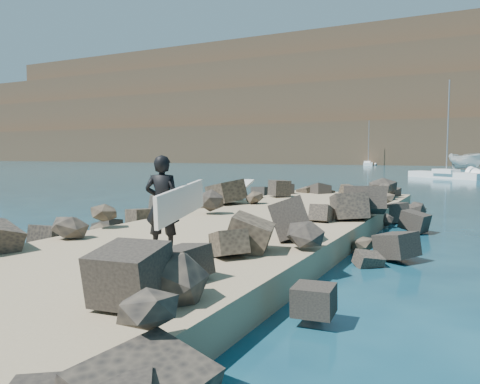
% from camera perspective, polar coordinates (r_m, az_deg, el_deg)
% --- Properties ---
extents(ground, '(800.00, 800.00, 0.00)m').
position_cam_1_polar(ground, '(13.98, 1.88, -5.84)').
color(ground, '#0F384C').
rests_on(ground, ground).
extents(jetty, '(6.00, 26.00, 0.60)m').
position_cam_1_polar(jetty, '(12.17, -2.15, -5.99)').
color(jetty, '#8C7759').
rests_on(jetty, ground).
extents(riprap_left, '(2.60, 22.00, 1.00)m').
position_cam_1_polar(riprap_left, '(14.15, -11.48, -3.74)').
color(riprap_left, black).
rests_on(riprap_left, ground).
extents(riprap_right, '(2.60, 22.00, 1.00)m').
position_cam_1_polar(riprap_right, '(11.51, 11.86, -5.70)').
color(riprap_right, black).
rests_on(riprap_right, ground).
extents(surfboard_resting, '(0.86, 2.29, 0.07)m').
position_cam_1_polar(surfboard_resting, '(19.58, -0.00, 0.27)').
color(surfboard_resting, silver).
rests_on(surfboard_resting, riprap_left).
extents(boat_imported, '(6.79, 6.86, 2.71)m').
position_cam_1_polar(boat_imported, '(83.25, 25.87, 3.44)').
color(boat_imported, silver).
rests_on(boat_imported, ground).
extents(surfer_with_board, '(1.16, 2.36, 1.93)m').
position_cam_1_polar(surfer_with_board, '(9.39, -9.13, -1.38)').
color(surfer_with_board, black).
rests_on(surfer_with_board, jetty).
extents(sailboat_c, '(7.88, 6.68, 10.11)m').
position_cam_1_polar(sailboat_c, '(52.30, 23.83, 1.91)').
color(sailboat_c, white).
rests_on(sailboat_c, ground).
extents(sailboat_e, '(3.18, 8.11, 9.47)m').
position_cam_1_polar(sailboat_e, '(101.11, 15.34, 3.32)').
color(sailboat_e, white).
rests_on(sailboat_e, ground).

